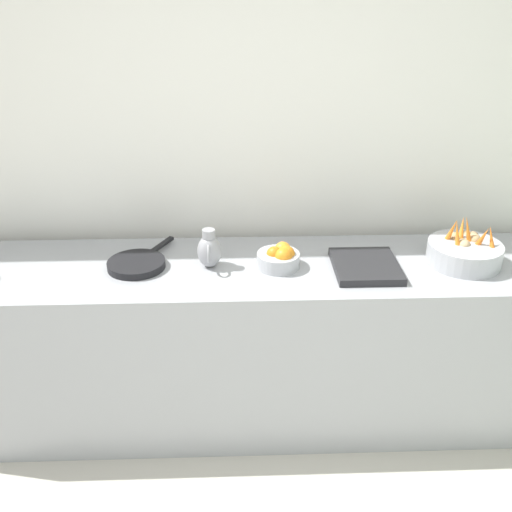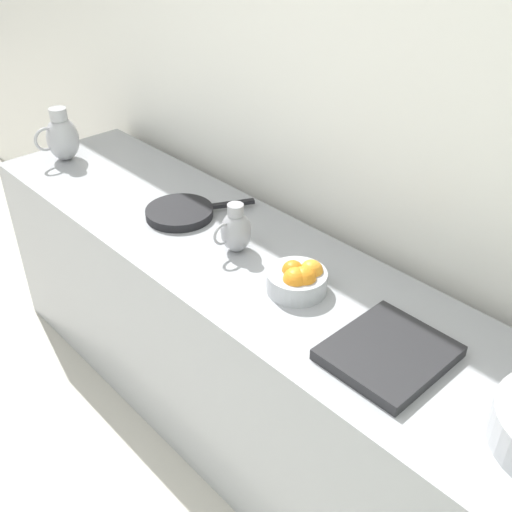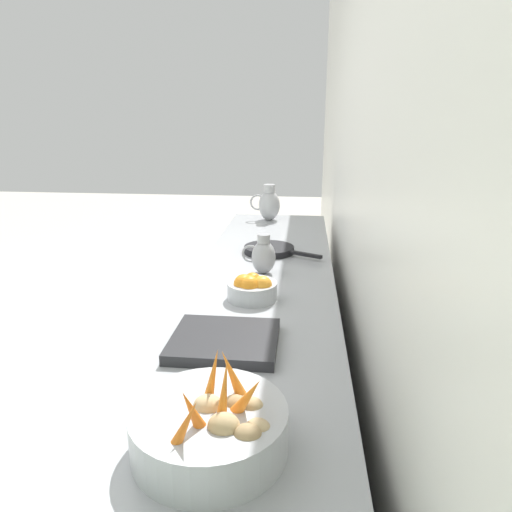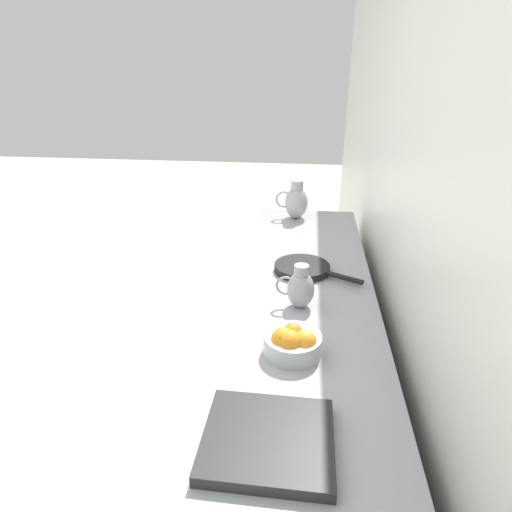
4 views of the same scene
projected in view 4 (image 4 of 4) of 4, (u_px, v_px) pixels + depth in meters
prep_counter at (294, 423)px, 1.76m from camera, size 0.66×3.10×0.88m
orange_bowl at (292, 342)px, 1.45m from camera, size 0.20×0.20×0.11m
metal_pitcher_tall at (296, 202)px, 2.79m from camera, size 0.21×0.15×0.25m
metal_pitcher_short at (300, 288)px, 1.74m from camera, size 0.16×0.11×0.19m
counter_sink_basin at (268, 440)px, 1.11m from camera, size 0.34×0.30×0.04m
skillet_on_counter at (303, 268)px, 2.07m from camera, size 0.42×0.29×0.03m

